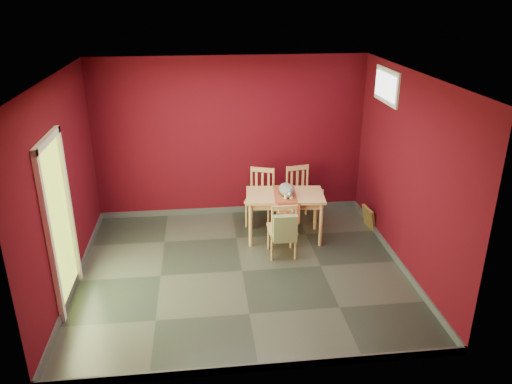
{
  "coord_description": "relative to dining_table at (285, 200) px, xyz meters",
  "views": [
    {
      "loc": [
        -0.51,
        -6.02,
        3.67
      ],
      "look_at": [
        0.25,
        0.45,
        1.0
      ],
      "focal_mm": 35.0,
      "sensor_mm": 36.0,
      "label": 1
    }
  ],
  "objects": [
    {
      "name": "doorway",
      "position": [
        -2.98,
        -1.35,
        0.48
      ],
      "size": [
        0.06,
        1.01,
        2.13
      ],
      "color": "#B7D838",
      "rests_on": "ground"
    },
    {
      "name": "chair_far_right",
      "position": [
        0.37,
        0.63,
        -0.18
      ],
      "size": [
        0.5,
        0.5,
        0.92
      ],
      "color": "tan",
      "rests_on": "ground"
    },
    {
      "name": "ground",
      "position": [
        -0.76,
        -0.95,
        -0.65
      ],
      "size": [
        4.5,
        4.5,
        0.0
      ],
      "primitive_type": "plane",
      "color": "#2D342D",
      "rests_on": "ground"
    },
    {
      "name": "chair_far_left",
      "position": [
        -0.3,
        0.59,
        -0.17
      ],
      "size": [
        0.56,
        0.56,
        0.93
      ],
      "color": "tan",
      "rests_on": "ground"
    },
    {
      "name": "chair_near",
      "position": [
        -0.13,
        -0.57,
        -0.21
      ],
      "size": [
        0.4,
        0.4,
        0.86
      ],
      "color": "tan",
      "rests_on": "ground"
    },
    {
      "name": "outlet_plate",
      "position": [
        0.84,
        1.04,
        -0.35
      ],
      "size": [
        0.08,
        0.02,
        0.12
      ],
      "primitive_type": "cube",
      "color": "silver",
      "rests_on": "room_shell"
    },
    {
      "name": "window",
      "position": [
        1.47,
        0.05,
        1.7
      ],
      "size": [
        0.05,
        0.9,
        0.5
      ],
      "color": "white",
      "rests_on": "room_shell"
    },
    {
      "name": "dining_table",
      "position": [
        0.0,
        0.0,
        0.0
      ],
      "size": [
        1.25,
        0.8,
        0.74
      ],
      "color": "tan",
      "rests_on": "ground"
    },
    {
      "name": "tote_bag",
      "position": [
        -0.13,
        -0.78,
        -0.1
      ],
      "size": [
        0.34,
        0.2,
        0.47
      ],
      "color": "#7E905C",
      "rests_on": "chair_near"
    },
    {
      "name": "table_runner",
      "position": [
        0.0,
        -0.12,
        0.04
      ],
      "size": [
        0.4,
        0.73,
        0.36
      ],
      "color": "#9A4627",
      "rests_on": "dining_table"
    },
    {
      "name": "room_shell",
      "position": [
        -0.76,
        -0.95,
        -0.6
      ],
      "size": [
        4.5,
        4.5,
        4.5
      ],
      "color": "#4A0712",
      "rests_on": "ground"
    },
    {
      "name": "picture_frame",
      "position": [
        1.43,
        0.16,
        -0.47
      ],
      "size": [
        0.16,
        0.37,
        0.36
      ],
      "color": "brown",
      "rests_on": "ground"
    },
    {
      "name": "cat",
      "position": [
        0.02,
        -0.03,
        0.21
      ],
      "size": [
        0.34,
        0.51,
        0.23
      ],
      "primitive_type": null,
      "rotation": [
        0.0,
        0.0,
        0.21
      ],
      "color": "slate",
      "rests_on": "table_runner"
    }
  ]
}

